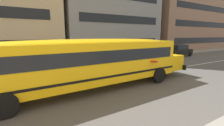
# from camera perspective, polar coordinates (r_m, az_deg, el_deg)

# --- Properties ---
(ground_plane) EXTENTS (400.00, 400.00, 0.00)m
(ground_plane) POSITION_cam_1_polar(r_m,az_deg,el_deg) (9.49, -25.78, -8.96)
(ground_plane) COLOR #54514F
(sidewalk_far) EXTENTS (120.00, 3.00, 0.01)m
(sidewalk_far) POSITION_cam_1_polar(r_m,az_deg,el_deg) (17.28, -28.08, -0.86)
(sidewalk_far) COLOR gray
(sidewalk_far) RESTS_ON ground_plane
(lane_centreline) EXTENTS (110.00, 0.16, 0.01)m
(lane_centreline) POSITION_cam_1_polar(r_m,az_deg,el_deg) (9.49, -25.78, -8.94)
(lane_centreline) COLOR silver
(lane_centreline) RESTS_ON ground_plane
(school_bus) EXTENTS (12.38, 2.95, 2.75)m
(school_bus) POSITION_cam_1_polar(r_m,az_deg,el_deg) (8.57, -5.95, 1.31)
(school_bus) COLOR yellow
(school_bus) RESTS_ON ground_plane
(parked_car_black_by_hydrant) EXTENTS (3.91, 1.90, 1.64)m
(parked_car_black_by_hydrant) POSITION_cam_1_polar(r_m,az_deg,el_deg) (24.01, 23.26, 4.29)
(parked_car_black_by_hydrant) COLOR black
(parked_car_black_by_hydrant) RESTS_ON ground_plane
(apartment_block_far_right) EXTENTS (21.85, 11.67, 16.50)m
(apartment_block_far_right) POSITION_cam_1_polar(r_m,az_deg,el_deg) (41.27, 23.98, 16.67)
(apartment_block_far_right) COLOR #93705B
(apartment_block_far_right) RESTS_ON ground_plane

